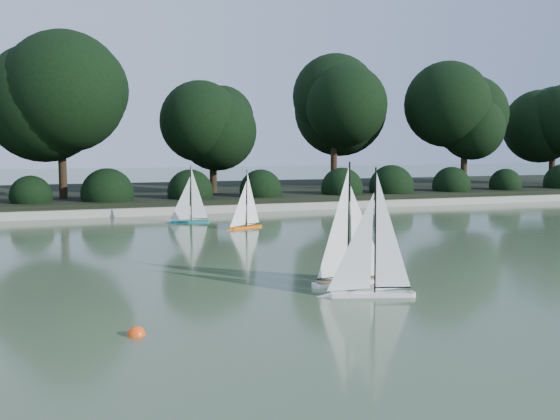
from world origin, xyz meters
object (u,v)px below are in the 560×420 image
at_px(race_buoy, 136,335).
at_px(sailboat_orange, 243,219).
at_px(sailboat_white_a, 364,275).
at_px(sailboat_white_b, 357,264).
at_px(sailboat_teal, 186,213).

bearing_deg(race_buoy, sailboat_orange, 67.00).
bearing_deg(race_buoy, sailboat_white_a, 14.12).
bearing_deg(sailboat_orange, race_buoy, -113.00).
height_order(sailboat_white_a, sailboat_white_b, sailboat_white_b).
bearing_deg(sailboat_white_a, sailboat_teal, 95.42).
distance_m(sailboat_teal, race_buoy, 7.93).
bearing_deg(sailboat_white_b, sailboat_white_a, -109.48).
xyz_separation_m(sailboat_teal, race_buoy, (-1.83, -7.71, -0.20)).
xyz_separation_m(sailboat_white_a, sailboat_teal, (-0.67, 7.08, -0.03)).
distance_m(sailboat_orange, sailboat_teal, 1.57).
distance_m(sailboat_orange, race_buoy, 6.98).
distance_m(sailboat_white_b, race_buoy, 3.00).
bearing_deg(sailboat_white_b, sailboat_teal, 97.80).
distance_m(sailboat_white_a, race_buoy, 2.59).
bearing_deg(sailboat_orange, sailboat_teal, 124.77).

